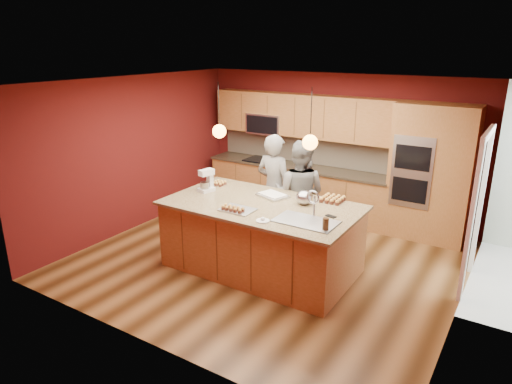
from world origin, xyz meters
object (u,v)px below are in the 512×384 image
Objects in this scene: person_left at (274,188)px; mixing_bowl at (304,198)px; person_right at (299,195)px; island at (262,236)px; stand_mixer at (207,182)px.

mixing_bowl is at bearing 146.58° from person_left.
person_right is at bearing -175.25° from person_left.
island is at bearing 115.95° from person_left.
person_left reaches higher than mixing_bowl.
person_right is (0.07, 1.03, 0.37)m from island.
person_right reaches higher than mixing_bowl.
person_left is 7.38× the size of mixing_bowl.
island is 1.56× the size of person_right.
island is at bearing 11.21° from stand_mixer.
island is 0.85m from mixing_bowl.
stand_mixer is 1.58m from mixing_bowl.
person_left reaches higher than island.
person_left is 1.17m from mixing_bowl.
person_left is at bearing 141.82° from mixing_bowl.
mixing_bowl is (0.44, -0.71, 0.23)m from person_right.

